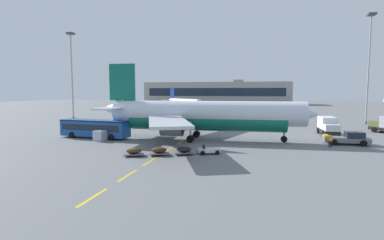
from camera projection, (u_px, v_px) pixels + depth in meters
The scene contains 13 objects.
ground at pixel (312, 130), 60.68m from camera, with size 400.00×400.00×0.00m, color slate.
apron_paint_markings at pixel (201, 129), 61.61m from camera, with size 8.00×93.76×0.01m.
airliner_foreground at pixel (202, 115), 47.62m from camera, with size 34.74×34.61×12.20m.
pushback_tug at pixel (348, 138), 43.81m from camera, with size 6.06×3.30×2.08m.
airliner_far_center at pixel (184, 103), 129.31m from camera, with size 22.02×21.96×9.17m.
apron_shuttle_bus at pixel (95, 127), 49.89m from camera, with size 12.25×4.07×3.00m.
fuel_service_truck at pixel (328, 126), 53.38m from camera, with size 2.80×7.05×3.14m.
baggage_train at pixel (172, 151), 36.49m from camera, with size 11.35×5.57×1.14m.
ground_crew_worker at pixel (330, 140), 41.66m from camera, with size 0.66×0.43×1.71m.
uld_cargo_container at pixel (100, 136), 47.09m from camera, with size 1.78×1.75×1.60m.
apron_light_mast_near at pixel (72, 65), 83.63m from camera, with size 1.80×1.80×23.81m.
apron_light_mast_far at pixel (369, 56), 70.46m from camera, with size 1.80×1.80×25.69m.
terminal_satellite at pixel (217, 93), 191.92m from camera, with size 89.86×22.74×15.03m.
Camera 1 is at (29.78, -24.11, 7.66)m, focal length 28.23 mm.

